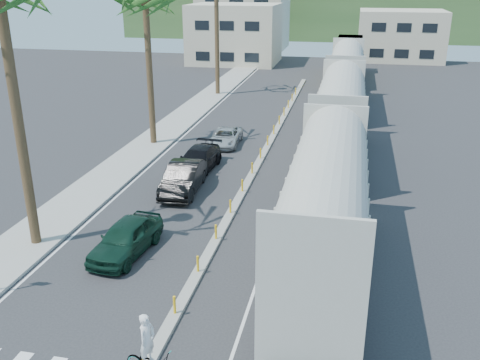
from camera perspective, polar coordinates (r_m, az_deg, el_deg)
name	(u,v)px	position (r m, az deg, el deg)	size (l,w,h in m)	color
ground	(156,352)	(18.63, -8.98, -17.66)	(140.00, 140.00, 0.00)	#28282B
sidewalk	(165,132)	(42.59, -8.01, 5.08)	(3.00, 90.00, 0.15)	gray
rails	(340,132)	(43.06, 10.63, 5.04)	(1.56, 100.00, 0.06)	black
median	(260,159)	(35.80, 2.18, 2.23)	(0.45, 60.00, 0.85)	gray
lane_markings	(244,138)	(40.93, 0.42, 4.53)	(9.42, 90.00, 0.01)	silver
freight_train	(342,101)	(40.53, 10.81, 8.24)	(3.00, 60.94, 5.85)	#B4B2A5
buildings	(277,26)	(86.29, 4.00, 16.08)	(38.00, 27.00, 10.00)	#BFB497
hillside	(329,6)	(113.76, 9.52, 17.84)	(80.00, 20.00, 12.00)	#385628
car_lead	(126,238)	(24.15, -12.07, -6.07)	(2.28, 4.70, 1.55)	#0F2F22
car_second	(183,178)	(30.49, -6.05, 0.22)	(2.03, 5.11, 1.66)	black
car_third	(198,160)	(33.82, -4.48, 2.19)	(2.28, 5.08, 1.45)	black
car_rear	(226,137)	(39.01, -1.53, 4.60)	(2.12, 4.32, 1.18)	#B9BCBF
cyclist	(151,359)	(17.26, -9.49, -18.30)	(1.57, 2.19, 2.26)	#9EA0A5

